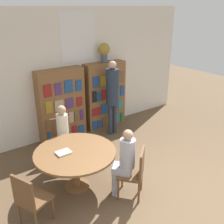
% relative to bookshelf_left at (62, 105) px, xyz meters
% --- Properties ---
extents(ground_plane, '(16.00, 16.00, 0.00)m').
position_rel_bookshelf_left_xyz_m(ground_plane, '(0.61, -3.37, -0.85)').
color(ground_plane, brown).
extents(wall_back, '(6.40, 0.07, 3.00)m').
position_rel_bookshelf_left_xyz_m(wall_back, '(0.61, 0.19, 0.66)').
color(wall_back, silver).
rests_on(wall_back, ground_plane).
extents(bookshelf_left, '(1.11, 0.34, 1.71)m').
position_rel_bookshelf_left_xyz_m(bookshelf_left, '(0.00, 0.00, 0.00)').
color(bookshelf_left, brown).
rests_on(bookshelf_left, ground_plane).
extents(bookshelf_right, '(1.11, 0.34, 1.71)m').
position_rel_bookshelf_left_xyz_m(bookshelf_right, '(1.23, -0.00, -0.00)').
color(bookshelf_right, brown).
rests_on(bookshelf_right, ground_plane).
extents(flower_vase, '(0.28, 0.28, 0.46)m').
position_rel_bookshelf_left_xyz_m(flower_vase, '(1.23, 0.00, 1.14)').
color(flower_vase, '#475166').
rests_on(flower_vase, bookshelf_right).
extents(reading_table, '(1.39, 1.39, 0.72)m').
position_rel_bookshelf_left_xyz_m(reading_table, '(-0.65, -1.84, -0.23)').
color(reading_table, brown).
rests_on(reading_table, ground_plane).
extents(chair_near_camera, '(0.52, 0.52, 0.89)m').
position_rel_bookshelf_left_xyz_m(chair_near_camera, '(-1.61, -2.24, -0.36)').
color(chair_near_camera, brown).
rests_on(chair_near_camera, ground_plane).
extents(chair_left_side, '(0.48, 0.48, 0.89)m').
position_rel_bookshelf_left_xyz_m(chair_left_side, '(-0.42, -0.83, -0.36)').
color(chair_left_side, brown).
rests_on(chair_left_side, ground_plane).
extents(chair_far_side, '(0.56, 0.56, 0.89)m').
position_rel_bookshelf_left_xyz_m(chair_far_side, '(0.02, -2.62, -0.36)').
color(chair_far_side, brown).
rests_on(chair_far_side, ground_plane).
extents(seated_reader_left, '(0.29, 0.37, 1.24)m').
position_rel_bookshelf_left_xyz_m(seated_reader_left, '(-0.46, -1.01, -0.16)').
color(seated_reader_left, silver).
rests_on(seated_reader_left, ground_plane).
extents(seated_reader_right, '(0.40, 0.41, 1.22)m').
position_rel_bookshelf_left_xyz_m(seated_reader_right, '(-0.10, -2.48, -0.16)').
color(seated_reader_right, '#B2B7C6').
rests_on(seated_reader_right, ground_plane).
extents(librarian_standing, '(0.31, 0.58, 1.84)m').
position_rel_bookshelf_left_xyz_m(librarian_standing, '(1.10, -0.50, 0.28)').
color(librarian_standing, '#232D3D').
rests_on(librarian_standing, ground_plane).
extents(open_book_on_table, '(0.24, 0.18, 0.03)m').
position_rel_bookshelf_left_xyz_m(open_book_on_table, '(-0.84, -1.78, -0.11)').
color(open_book_on_table, silver).
rests_on(open_book_on_table, reading_table).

